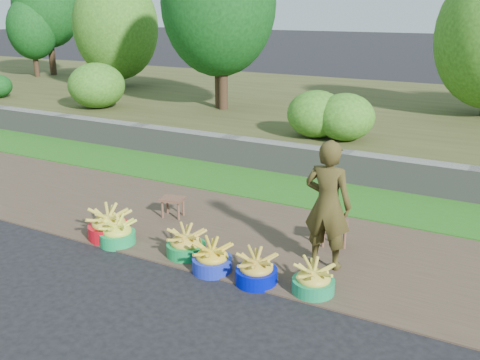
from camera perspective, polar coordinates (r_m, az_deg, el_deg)
The scene contains 15 objects.
ground_plane at distance 6.12m, azimuth -1.84°, elevation -10.73°, with size 120.00×120.00×0.00m, color black.
dirt_shoulder at distance 7.11m, azimuth 3.31°, elevation -6.38°, with size 80.00×2.50×0.02m, color #4B3A2C.
grass_verge at distance 8.83m, azimuth 8.93°, elevation -1.53°, with size 80.00×1.50×0.04m, color #266B1A.
retaining_wall at distance 9.52m, azimuth 10.77°, elevation 1.43°, with size 80.00×0.35×0.55m, color slate.
earth_bank at distance 14.14m, azimuth 17.10°, elevation 6.29°, with size 80.00×10.00×0.50m, color #454821.
vegetation at distance 12.05m, azimuth 19.06°, elevation 15.75°, with size 28.62×7.46×4.60m.
basin_a at distance 7.30m, azimuth -13.80°, elevation -4.74°, with size 0.56×0.56×0.42m.
basin_b at distance 7.12m, azimuth -12.95°, elevation -5.54°, with size 0.47×0.47×0.35m.
basin_c at distance 6.64m, azimuth -5.78°, elevation -6.85°, with size 0.48×0.48×0.36m.
basin_d at distance 6.27m, azimuth -2.99°, elevation -8.40°, with size 0.47×0.47×0.35m.
basin_e at distance 6.02m, azimuth 1.74°, elevation -9.57°, with size 0.47×0.47×0.35m.
basin_f at distance 5.87m, azimuth 7.84°, elevation -10.58°, with size 0.46×0.46×0.34m.
stool_left at distance 7.80m, azimuth -7.21°, elevation -2.31°, with size 0.37×0.31×0.29m.
stool_right at distance 6.94m, azimuth 10.04°, elevation -4.95°, with size 0.42×0.36×0.31m.
vendor_woman at distance 6.20m, azimuth 9.32°, elevation -2.62°, with size 0.56×0.37×1.53m, color black.
Camera 1 is at (2.75, -4.61, 2.95)m, focal length 40.00 mm.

